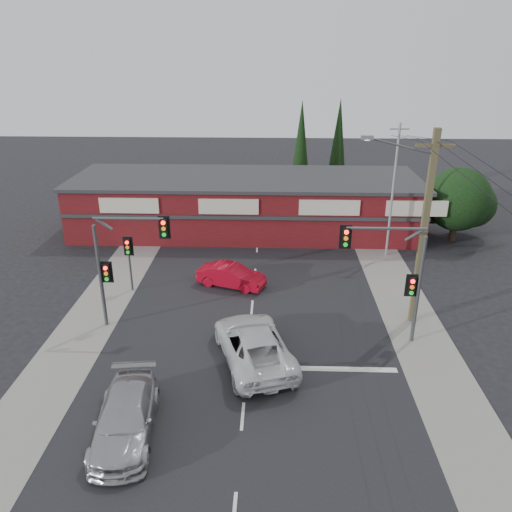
{
  "coord_description": "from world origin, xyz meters",
  "views": [
    {
      "loc": [
        1.06,
        -20.29,
        13.4
      ],
      "look_at": [
        0.26,
        3.0,
        3.58
      ],
      "focal_mm": 35.0,
      "sensor_mm": 36.0,
      "label": 1
    }
  ],
  "objects_px": {
    "white_suv": "(254,344)",
    "shop_building": "(246,203)",
    "red_sedan": "(231,276)",
    "silver_suv": "(126,418)",
    "utility_pole": "(422,224)"
  },
  "relations": [
    {
      "from": "silver_suv",
      "to": "utility_pole",
      "type": "distance_m",
      "value": 16.08
    },
    {
      "from": "utility_pole",
      "to": "silver_suv",
      "type": "bearing_deg",
      "value": -145.08
    },
    {
      "from": "shop_building",
      "to": "utility_pole",
      "type": "height_order",
      "value": "utility_pole"
    },
    {
      "from": "white_suv",
      "to": "shop_building",
      "type": "bearing_deg",
      "value": -102.73
    },
    {
      "from": "red_sedan",
      "to": "utility_pole",
      "type": "relative_size",
      "value": 0.41
    },
    {
      "from": "red_sedan",
      "to": "shop_building",
      "type": "relative_size",
      "value": 0.15
    },
    {
      "from": "shop_building",
      "to": "silver_suv",
      "type": "bearing_deg",
      "value": -98.15
    },
    {
      "from": "white_suv",
      "to": "utility_pole",
      "type": "xyz_separation_m",
      "value": [
        8.08,
        3.9,
        4.54
      ]
    },
    {
      "from": "silver_suv",
      "to": "red_sedan",
      "type": "relative_size",
      "value": 1.26
    },
    {
      "from": "utility_pole",
      "to": "white_suv",
      "type": "bearing_deg",
      "value": -154.25
    },
    {
      "from": "utility_pole",
      "to": "shop_building",
      "type": "bearing_deg",
      "value": 123.76
    },
    {
      "from": "red_sedan",
      "to": "shop_building",
      "type": "distance_m",
      "value": 10.31
    },
    {
      "from": "silver_suv",
      "to": "red_sedan",
      "type": "distance_m",
      "value": 12.94
    },
    {
      "from": "white_suv",
      "to": "shop_building",
      "type": "distance_m",
      "value": 17.99
    },
    {
      "from": "silver_suv",
      "to": "utility_pole",
      "type": "xyz_separation_m",
      "value": [
        12.63,
        8.81,
        4.64
      ]
    }
  ]
}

